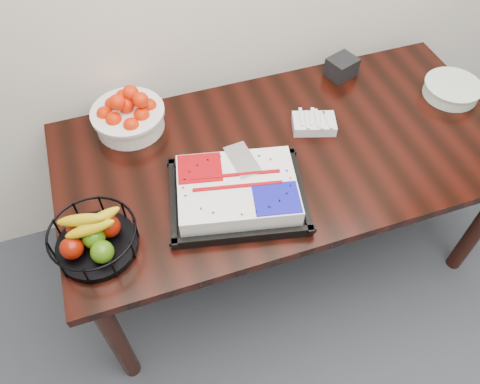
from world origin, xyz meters
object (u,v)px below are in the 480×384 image
object	(u,v)px
cake_tray	(237,192)
fruit_basket	(94,237)
tangerine_bowl	(128,112)
table	(286,163)
plate_stack	(452,90)
napkin_box	(342,67)

from	to	relation	value
cake_tray	fruit_basket	size ratio (longest dim) A/B	1.89
tangerine_bowl	table	bearing A→B (deg)	-29.59
tangerine_bowl	fruit_basket	size ratio (longest dim) A/B	1.02
fruit_basket	tangerine_bowl	bearing A→B (deg)	68.58
plate_stack	table	bearing A→B (deg)	-174.80
table	napkin_box	xyz separation A→B (m)	(0.40, 0.35, 0.13)
table	plate_stack	distance (m)	0.80
tangerine_bowl	plate_stack	bearing A→B (deg)	-10.33
plate_stack	cake_tray	bearing A→B (deg)	-166.89
cake_tray	plate_stack	world-z (taller)	cake_tray
fruit_basket	plate_stack	bearing A→B (deg)	10.50
cake_tray	tangerine_bowl	bearing A→B (deg)	120.77
cake_tray	napkin_box	bearing A→B (deg)	38.13
table	plate_stack	xyz separation A→B (m)	(0.79, 0.07, 0.12)
cake_tray	tangerine_bowl	world-z (taller)	tangerine_bowl
table	cake_tray	distance (m)	0.34
tangerine_bowl	napkin_box	world-z (taller)	tangerine_bowl
napkin_box	table	bearing A→B (deg)	-138.88
table	fruit_basket	world-z (taller)	fruit_basket
cake_tray	plate_stack	distance (m)	1.09
cake_tray	table	bearing A→B (deg)	33.15
table	plate_stack	bearing A→B (deg)	5.20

